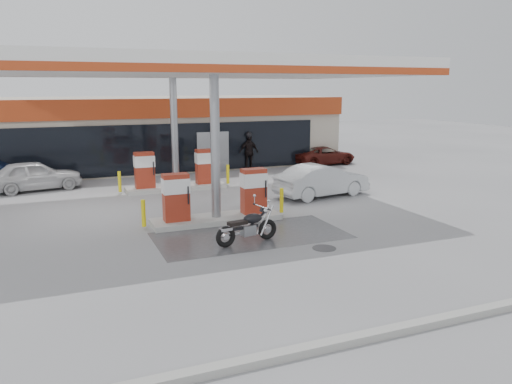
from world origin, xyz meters
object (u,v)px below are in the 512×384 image
(pump_island_near, at_px, (216,202))
(pump_island_far, at_px, (176,174))
(biker_walking, at_px, (249,152))
(attendant, at_px, (212,166))
(sedan_white, at_px, (35,175))
(parked_car_right, at_px, (324,155))
(parked_motorcycle, at_px, (248,228))
(hatchback_silver, at_px, (322,180))

(pump_island_near, height_order, pump_island_far, same)
(biker_walking, bearing_deg, attendant, -143.97)
(pump_island_near, relative_size, pump_island_far, 1.00)
(sedan_white, height_order, biker_walking, biker_walking)
(parked_car_right, relative_size, biker_walking, 1.96)
(pump_island_near, bearing_deg, attendant, 73.89)
(pump_island_near, xyz_separation_m, sedan_white, (-5.95, 8.20, -0.03))
(pump_island_near, relative_size, biker_walking, 2.55)
(parked_motorcycle, bearing_deg, pump_island_near, 82.85)
(hatchback_silver, height_order, biker_walking, biker_walking)
(sedan_white, height_order, hatchback_silver, hatchback_silver)
(hatchback_silver, bearing_deg, parked_car_right, -39.53)
(parked_motorcycle, xyz_separation_m, parked_car_right, (9.87, 12.69, 0.07))
(pump_island_near, xyz_separation_m, attendant, (2.02, 7.00, 0.12))
(attendant, bearing_deg, hatchback_silver, -141.70)
(attendant, xyz_separation_m, hatchback_silver, (3.42, -4.80, -0.14))
(pump_island_near, xyz_separation_m, parked_car_right, (10.00, 10.00, -0.16))
(pump_island_near, bearing_deg, sedan_white, 125.95)
(pump_island_far, xyz_separation_m, hatchback_silver, (5.44, -3.80, -0.02))
(sedan_white, xyz_separation_m, parked_car_right, (15.95, 1.80, -0.13))
(pump_island_near, height_order, biker_walking, biker_walking)
(attendant, relative_size, parked_car_right, 0.42)
(pump_island_far, bearing_deg, pump_island_near, -90.00)
(parked_motorcycle, relative_size, sedan_white, 0.52)
(attendant, height_order, parked_car_right, attendant)
(pump_island_near, relative_size, attendant, 3.10)
(parked_motorcycle, relative_size, attendant, 1.26)
(pump_island_near, xyz_separation_m, hatchback_silver, (5.44, 2.20, -0.02))
(attendant, xyz_separation_m, biker_walking, (3.04, 2.80, 0.18))
(sedan_white, distance_m, biker_walking, 11.13)
(attendant, bearing_deg, biker_walking, -44.56)
(hatchback_silver, xyz_separation_m, biker_walking, (-0.37, 7.60, 0.32))
(sedan_white, xyz_separation_m, attendant, (7.97, -1.20, 0.15))
(parked_motorcycle, distance_m, parked_car_right, 16.07)
(pump_island_near, distance_m, pump_island_far, 6.00)
(parked_motorcycle, distance_m, sedan_white, 12.47)
(attendant, height_order, biker_walking, biker_walking)
(pump_island_near, xyz_separation_m, pump_island_far, (0.00, 6.00, 0.00))
(sedan_white, relative_size, parked_car_right, 1.02)
(pump_island_far, height_order, attendant, pump_island_far)
(sedan_white, xyz_separation_m, hatchback_silver, (11.39, -6.00, 0.01))
(pump_island_far, bearing_deg, parked_car_right, 21.80)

